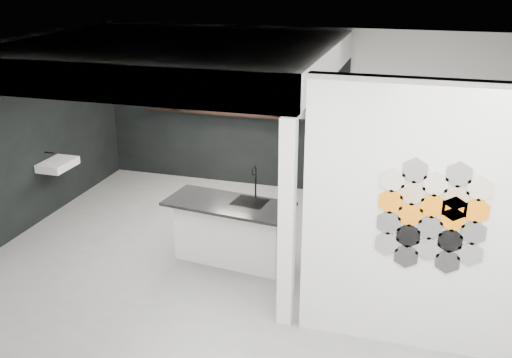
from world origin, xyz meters
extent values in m
cube|color=slate|center=(0.00, 0.00, -0.01)|extent=(7.00, 6.00, 0.01)
cube|color=silver|center=(2.23, -1.00, 1.40)|extent=(2.45, 0.15, 2.80)
cube|color=black|center=(-1.30, 2.97, 1.18)|extent=(4.40, 0.04, 2.35)
cube|color=black|center=(-3.47, 1.00, 1.18)|extent=(0.04, 4.00, 2.35)
cube|color=silver|center=(-1.30, 1.00, 2.55)|extent=(4.40, 4.00, 0.40)
cube|color=silver|center=(0.82, -1.00, 1.18)|extent=(0.16, 0.16, 2.35)
cube|color=silver|center=(-1.30, -0.92, 2.55)|extent=(4.40, 0.16, 0.40)
cube|color=silver|center=(-3.24, 0.80, 0.85)|extent=(0.40, 0.60, 0.12)
cube|color=black|center=(-1.20, 2.87, 1.30)|extent=(3.00, 0.15, 0.04)
cube|color=silver|center=(-0.19, 0.16, 0.42)|extent=(1.50, 0.70, 0.83)
cube|color=black|center=(-0.20, 0.08, 0.85)|extent=(1.72, 0.91, 0.04)
cube|color=black|center=(0.05, 0.18, 0.86)|extent=(0.48, 0.42, 0.01)
cylinder|color=black|center=(0.07, 0.37, 1.06)|extent=(0.03, 0.03, 0.39)
torus|color=black|center=(0.07, 0.31, 1.26)|extent=(0.03, 0.14, 0.14)
cylinder|color=black|center=(-2.09, 2.87, 1.41)|extent=(0.30, 0.30, 0.19)
ellipsoid|color=black|center=(-0.25, 2.87, 1.40)|extent=(0.24, 0.24, 0.16)
cylinder|color=gray|center=(0.15, 2.87, 1.37)|extent=(0.17, 0.17, 0.11)
cylinder|color=gray|center=(0.15, 2.87, 1.39)|extent=(0.14, 0.14, 0.15)
cylinder|color=black|center=(-1.77, 2.87, 1.40)|extent=(0.07, 0.07, 0.16)
cylinder|color=black|center=(-1.91, 2.87, 1.37)|extent=(0.11, 0.11, 0.10)
cylinder|color=silver|center=(1.86, -1.09, 1.16)|extent=(0.26, 0.02, 0.26)
cylinder|color=black|center=(1.86, -1.09, 1.39)|extent=(0.26, 0.02, 0.26)
cylinder|color=orange|center=(1.86, -1.09, 1.61)|extent=(0.26, 0.02, 0.26)
cylinder|color=beige|center=(1.86, -1.09, 1.84)|extent=(0.26, 0.02, 0.26)
cylinder|color=#2D2D2D|center=(2.06, -1.09, 1.05)|extent=(0.26, 0.02, 0.26)
cylinder|color=black|center=(2.06, -1.09, 1.27)|extent=(0.26, 0.02, 0.26)
cylinder|color=orange|center=(2.06, -1.09, 1.50)|extent=(0.26, 0.02, 0.26)
cylinder|color=tan|center=(2.06, -1.09, 1.73)|extent=(0.26, 0.02, 0.26)
cylinder|color=#66635E|center=(2.06, -1.09, 1.95)|extent=(0.26, 0.02, 0.26)
cylinder|color=silver|center=(2.25, -1.09, 1.16)|extent=(0.26, 0.02, 0.26)
cylinder|color=black|center=(2.25, -1.09, 1.39)|extent=(0.26, 0.02, 0.26)
cylinder|color=orange|center=(2.25, -1.09, 1.61)|extent=(0.26, 0.02, 0.26)
cylinder|color=beige|center=(2.25, -1.09, 1.84)|extent=(0.26, 0.02, 0.26)
cylinder|color=#2D2D2D|center=(2.44, -1.09, 1.05)|extent=(0.26, 0.02, 0.26)
cylinder|color=black|center=(2.44, -1.09, 1.27)|extent=(0.26, 0.02, 0.26)
cylinder|color=orange|center=(2.44, -1.09, 1.50)|extent=(0.26, 0.02, 0.26)
cylinder|color=tan|center=(2.44, -1.09, 1.73)|extent=(0.26, 0.02, 0.26)
cylinder|color=#66635E|center=(2.44, -1.09, 1.95)|extent=(0.26, 0.02, 0.26)
cylinder|color=silver|center=(2.64, -1.09, 1.16)|extent=(0.26, 0.02, 0.26)
cylinder|color=black|center=(2.64, -1.09, 1.39)|extent=(0.26, 0.02, 0.26)
cylinder|color=orange|center=(2.64, -1.09, 1.61)|extent=(0.26, 0.02, 0.26)
cylinder|color=beige|center=(2.64, -1.09, 1.84)|extent=(0.26, 0.02, 0.26)
cylinder|color=orange|center=(2.44, -1.09, 1.61)|extent=(0.26, 0.02, 0.26)
camera|label=1|loc=(2.04, -6.29, 3.76)|focal=40.00mm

